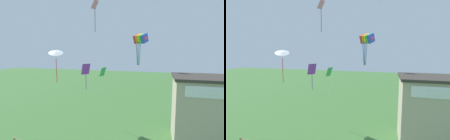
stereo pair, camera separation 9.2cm
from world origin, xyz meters
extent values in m
cube|color=#B7A88E|center=(9.12, 10.98, 2.96)|extent=(8.22, 4.02, 5.93)
ellipsoid|color=#E54C8C|center=(1.28, 16.91, 9.82)|extent=(2.25, 2.06, 1.30)
cube|color=red|center=(0.74, 17.23, 9.82)|extent=(0.89, 1.27, 1.33)
cube|color=orange|center=(1.01, 17.07, 9.82)|extent=(0.89, 1.27, 1.33)
cube|color=yellow|center=(1.28, 16.91, 9.82)|extent=(0.89, 1.27, 1.33)
cube|color=green|center=(1.55, 16.75, 9.82)|extent=(0.89, 1.27, 1.33)
cube|color=blue|center=(1.83, 16.59, 9.82)|extent=(0.89, 1.27, 1.33)
cylinder|color=blue|center=(0.83, 16.82, 7.90)|extent=(0.24, 0.44, 2.89)
cylinder|color=orange|center=(0.91, 16.79, 7.90)|extent=(0.15, 0.46, 2.89)
cylinder|color=blue|center=(1.00, 16.77, 7.90)|extent=(0.06, 0.46, 2.89)
cylinder|color=green|center=(1.11, 16.75, 7.90)|extent=(0.15, 0.46, 2.89)
cylinder|color=blue|center=(1.23, 16.75, 7.90)|extent=(0.24, 0.44, 2.89)
cube|color=green|center=(-2.39, 12.76, 6.00)|extent=(0.67, 0.86, 0.99)
cylinder|color=white|center=(-2.39, 12.76, 4.37)|extent=(0.05, 0.05, 2.43)
cube|color=pink|center=(-2.11, 9.70, 12.48)|extent=(0.66, 0.72, 0.68)
cylinder|color=#4C4C51|center=(-2.11, 9.70, 11.11)|extent=(0.05, 0.05, 2.09)
cone|color=white|center=(-5.51, 8.55, 8.22)|extent=(1.74, 1.72, 0.59)
cylinder|color=red|center=(-5.51, 8.55, 6.55)|extent=(0.05, 0.05, 2.31)
cube|color=purple|center=(-2.39, 8.08, 6.83)|extent=(0.75, 0.77, 0.93)
cylinder|color=purple|center=(-2.39, 8.08, 5.75)|extent=(0.05, 0.05, 1.36)
camera|label=1|loc=(3.55, -5.52, 8.54)|focal=28.00mm
camera|label=2|loc=(3.64, -5.49, 8.54)|focal=28.00mm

